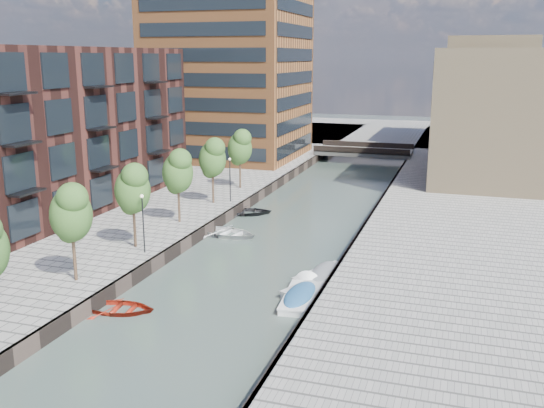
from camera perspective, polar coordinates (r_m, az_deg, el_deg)
The scene contains 24 objects.
water at distance 54.95m, azimuth 3.07°, elevation -1.29°, with size 300.00×300.00×0.00m, color #38473F.
quay_right at distance 53.18m, azimuth 19.99°, elevation -2.08°, with size 20.00×140.00×1.00m, color gray.
quay_wall_left at distance 56.63m, azimuth -2.89°, elevation -0.31°, with size 0.25×140.00×1.00m, color #332823.
quay_wall_right at distance 53.64m, azimuth 9.39°, elevation -1.28°, with size 0.25×140.00×1.00m, color #332823.
far_closure at distance 112.97m, azimuth 11.01°, elevation 6.51°, with size 80.00×40.00×1.00m, color gray.
apartment_block at distance 53.57m, azimuth -21.09°, elevation 6.14°, with size 8.00×38.00×14.00m, color black.
tower at distance 82.22m, azimuth -3.99°, elevation 14.94°, with size 18.00×18.00×30.00m, color #93552B.
tan_block_near at distance 73.62m, azimuth 20.01°, elevation 8.07°, with size 12.00×25.00×14.00m, color tan.
tan_block_far at distance 99.49m, azimuth 19.65°, elevation 9.94°, with size 12.00×20.00×16.00m, color tan.
bridge at distance 85.38m, azimuth 8.66°, elevation 4.93°, with size 13.00×6.00×1.30m.
tree_2 at distance 37.74m, azimuth -18.42°, elevation -0.66°, with size 2.50×2.50×5.95m.
tree_3 at distance 43.40m, azimuth -13.01°, elevation 1.52°, with size 2.50×2.50×5.95m.
tree_4 at distance 49.41m, azimuth -8.87°, elevation 3.17°, with size 2.50×2.50×5.95m.
tree_5 at distance 55.65m, azimuth -5.64°, elevation 4.44°, with size 2.50×2.50×5.95m.
tree_6 at distance 62.05m, azimuth -3.06°, elevation 5.45°, with size 2.50×2.50×5.95m.
lamp_1 at distance 42.33m, azimuth -12.05°, elevation -1.24°, with size 0.24×0.24×4.12m.
lamp_2 at distance 56.37m, azimuth -3.98°, elevation 2.74°, with size 0.24×0.24×4.12m.
sloop_2 at distance 36.33m, azimuth -14.12°, elevation -9.77°, with size 2.93×4.10×0.85m, color #A22211.
sloop_3 at distance 49.43m, azimuth -4.18°, elevation -3.03°, with size 3.60×5.04×1.04m, color silver.
sloop_4 at distance 56.12m, azimuth -2.34°, elevation -0.97°, with size 3.26×4.56×0.94m, color black.
motorboat_2 at distance 38.80m, azimuth 5.14°, elevation -7.66°, with size 4.06×5.97×1.89m.
motorboat_3 at distance 36.98m, azimuth 2.77°, elevation -8.56°, with size 2.25×5.31×1.72m.
motorboat_4 at distance 40.64m, azimuth 5.36°, elevation -6.52°, with size 3.67×5.29×1.68m.
car at distance 68.98m, azimuth 16.18°, elevation 2.67°, with size 1.51×3.75×1.28m, color silver.
Camera 1 is at (13.53, -11.32, 14.23)m, focal length 40.00 mm.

